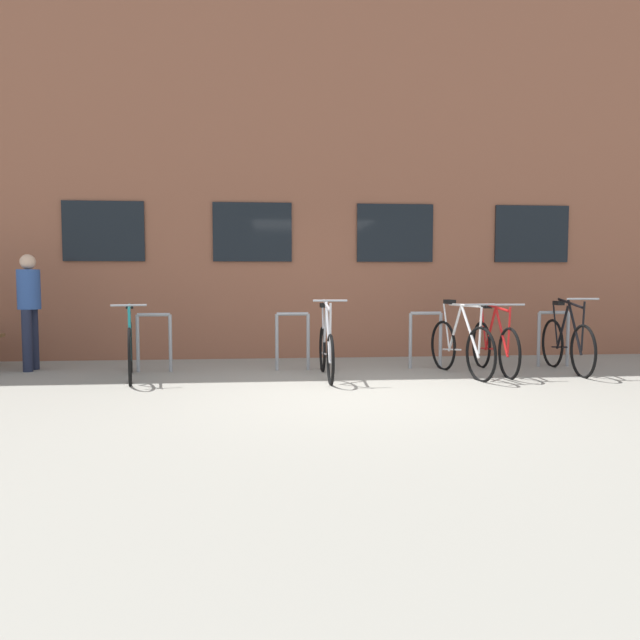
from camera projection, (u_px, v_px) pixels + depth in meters
The scene contains 9 objects.
ground_plane at pixel (351, 394), 7.05m from camera, with size 42.00×42.00×0.00m, color gray.
storefront_building at pixel (311, 185), 12.89m from camera, with size 28.00×5.88×6.68m.
bike_rack at pixel (360, 335), 8.94m from camera, with size 6.51×0.05×0.85m.
bicycle_silver at pixel (326, 349), 8.23m from camera, with size 0.44×1.76×1.10m.
bicycle_white at pixel (461, 346), 8.41m from camera, with size 0.49×1.78×1.06m.
bicycle_teal at pixel (130, 349), 8.14m from camera, with size 0.52×1.80×1.05m.
bicycle_black at pixel (567, 344), 8.71m from camera, with size 0.44×1.76×1.10m.
bicycle_red at pixel (495, 346), 8.63m from camera, with size 0.44×1.76×1.03m.
person_browsing at pixel (29, 304), 8.76m from camera, with size 0.32×0.36×1.70m.
Camera 1 is at (-0.98, -6.91, 1.37)m, focal length 33.76 mm.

